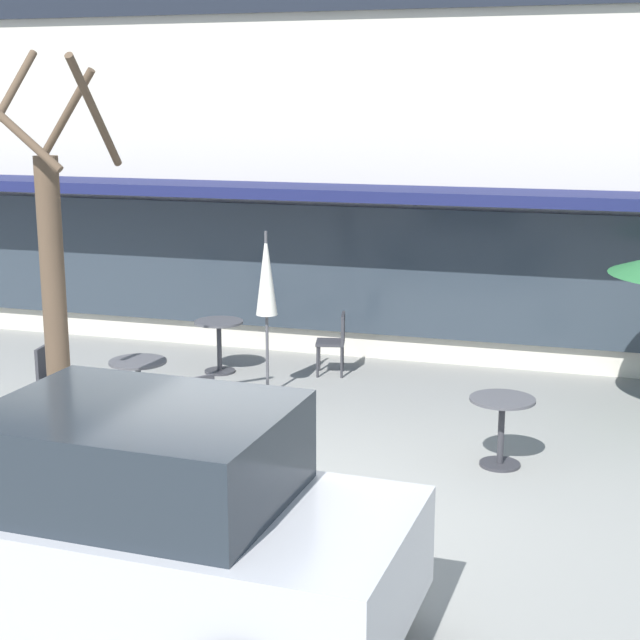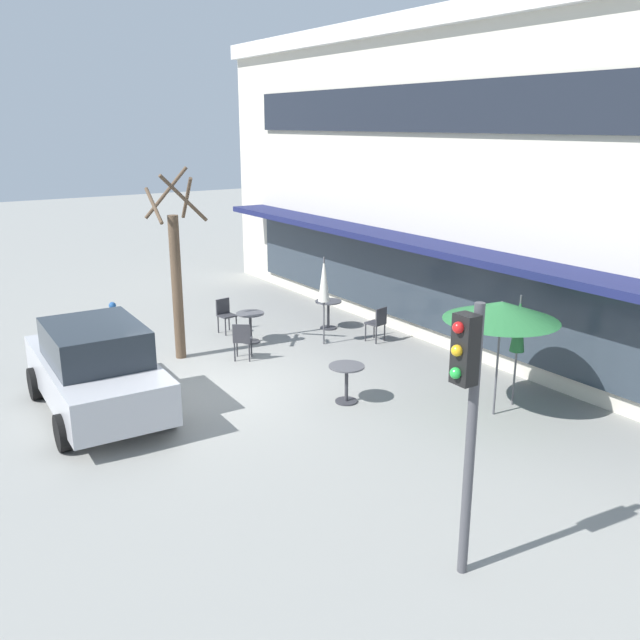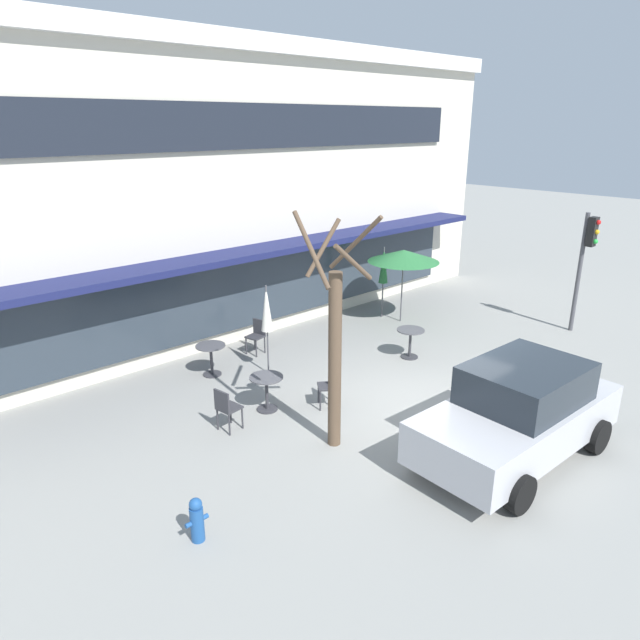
{
  "view_description": "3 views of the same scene",
  "coord_description": "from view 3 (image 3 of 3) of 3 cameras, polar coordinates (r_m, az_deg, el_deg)",
  "views": [
    {
      "loc": [
        3.05,
        -8.01,
        3.88
      ],
      "look_at": [
        -0.39,
        3.22,
        1.2
      ],
      "focal_mm": 55.0,
      "sensor_mm": 36.0,
      "label": 1
    },
    {
      "loc": [
        11.98,
        -5.2,
        5.27
      ],
      "look_at": [
        -0.68,
        3.23,
        0.85
      ],
      "focal_mm": 38.0,
      "sensor_mm": 36.0,
      "label": 2
    },
    {
      "loc": [
        -8.85,
        -6.32,
        5.73
      ],
      "look_at": [
        -0.25,
        3.03,
        1.3
      ],
      "focal_mm": 32.0,
      "sensor_mm": 36.0,
      "label": 3
    }
  ],
  "objects": [
    {
      "name": "cafe_table_streetside",
      "position": [
        13.74,
        -10.84,
        -3.44
      ],
      "size": [
        0.7,
        0.7,
        0.76
      ],
      "color": "#333338",
      "rests_on": "ground"
    },
    {
      "name": "ground_plane",
      "position": [
        12.3,
        10.6,
        -8.91
      ],
      "size": [
        80.0,
        80.0,
        0.0
      ],
      "primitive_type": "plane",
      "color": "gray"
    },
    {
      "name": "patio_umbrella_corner_open",
      "position": [
        17.34,
        6.38,
        5.42
      ],
      "size": [
        0.28,
        0.28,
        2.2
      ],
      "color": "#4C4C51",
      "rests_on": "ground"
    },
    {
      "name": "street_tree",
      "position": [
        10.11,
        1.5,
        -2.67
      ],
      "size": [
        1.24,
        1.12,
        4.35
      ],
      "color": "brown",
      "rests_on": "ground"
    },
    {
      "name": "cafe_table_near_wall",
      "position": [
        14.67,
        9.02,
        -1.84
      ],
      "size": [
        0.7,
        0.7,
        0.76
      ],
      "color": "#333338",
      "rests_on": "ground"
    },
    {
      "name": "fire_hydrant",
      "position": [
        8.81,
        -12.22,
        -18.91
      ],
      "size": [
        0.36,
        0.2,
        0.71
      ],
      "color": "#1E4C8C",
      "rests_on": "ground"
    },
    {
      "name": "patio_umbrella_cream_folded",
      "position": [
        16.93,
        8.35,
        6.37
      ],
      "size": [
        2.1,
        2.1,
        2.2
      ],
      "color": "#4C4C51",
      "rests_on": "ground"
    },
    {
      "name": "cafe_chair_0",
      "position": [
        11.28,
        -9.36,
        -8.53
      ],
      "size": [
        0.45,
        0.45,
        0.89
      ],
      "color": "#333338",
      "rests_on": "ground"
    },
    {
      "name": "patio_umbrella_green_folded",
      "position": [
        13.24,
        -5.36,
        1.1
      ],
      "size": [
        0.28,
        0.28,
        2.2
      ],
      "color": "#4C4C51",
      "rests_on": "ground"
    },
    {
      "name": "cafe_chair_2",
      "position": [
        12.04,
        1.11,
        -6.38
      ],
      "size": [
        0.56,
        0.56,
        0.89
      ],
      "color": "#333338",
      "rests_on": "ground"
    },
    {
      "name": "traffic_light_pole",
      "position": [
        17.47,
        25.03,
        6.09
      ],
      "size": [
        0.26,
        0.44,
        3.4
      ],
      "color": "#47474C",
      "rests_on": "ground"
    },
    {
      "name": "parked_sedan",
      "position": [
        10.77,
        19.26,
        -8.71
      ],
      "size": [
        4.26,
        2.14,
        1.76
      ],
      "color": "#B7B7BC",
      "rests_on": "ground"
    },
    {
      "name": "building_facade",
      "position": [
        18.63,
        -14.4,
        13.02
      ],
      "size": [
        19.79,
        9.1,
        7.81
      ],
      "color": "beige",
      "rests_on": "ground"
    },
    {
      "name": "cafe_table_by_tree",
      "position": [
        11.96,
        -5.36,
        -6.72
      ],
      "size": [
        0.7,
        0.7,
        0.76
      ],
      "color": "#333338",
      "rests_on": "ground"
    },
    {
      "name": "cafe_chair_1",
      "position": [
        14.87,
        -6.32,
        -1.38
      ],
      "size": [
        0.48,
        0.48,
        0.89
      ],
      "color": "#333338",
      "rests_on": "ground"
    }
  ]
}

